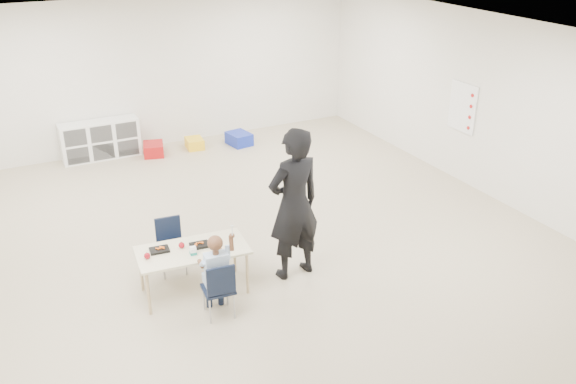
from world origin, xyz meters
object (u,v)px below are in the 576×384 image
chair_near (218,288)px  adult (294,204)px  table (194,270)px  child (217,272)px  cubby_shelf (100,140)px

chair_near → adult: adult is taller
table → chair_near: chair_near is taller
child → adult: adult is taller
child → adult: 1.27m
table → chair_near: bearing=-74.5°
table → adult: size_ratio=0.69×
child → adult: size_ratio=0.57×
table → cubby_shelf: cubby_shelf is taller
table → adult: bearing=-2.4°
chair_near → adult: (1.14, 0.38, 0.61)m
table → chair_near: size_ratio=1.90×
child → adult: (1.14, 0.38, 0.41)m
adult → chair_near: bearing=12.0°
table → adult: adult is taller
table → cubby_shelf: (-0.09, 4.95, 0.05)m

